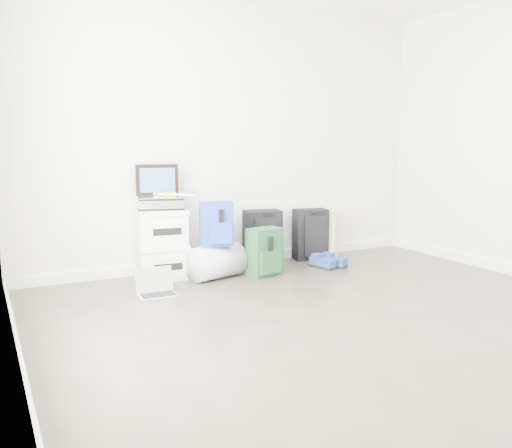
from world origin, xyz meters
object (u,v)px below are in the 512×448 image
briefcase (161,203)px  laptop (156,289)px  large_suitcase (263,238)px  boxes_stack (162,244)px  carry_on (311,234)px  duffel_bag (216,262)px

briefcase → laptop: size_ratio=1.25×
briefcase → large_suitcase: (1.11, 0.02, -0.43)m
briefcase → large_suitcase: briefcase is taller
boxes_stack → carry_on: (1.71, 0.03, -0.05)m
boxes_stack → carry_on: boxes_stack is taller
briefcase → laptop: 0.89m
carry_on → boxes_stack: bearing=-167.3°
boxes_stack → large_suitcase: boxes_stack is taller
briefcase → large_suitcase: bearing=16.7°
boxes_stack → laptop: (-0.23, -0.54, -0.28)m
large_suitcase → carry_on: 0.61m
duffel_bag → large_suitcase: (0.66, 0.27, 0.13)m
briefcase → laptop: bearing=-97.6°
boxes_stack → duffel_bag: 0.54m
briefcase → laptop: briefcase is taller
duffel_bag → large_suitcase: large_suitcase is taller
briefcase → boxes_stack: bearing=0.0°
large_suitcase → carry_on: (0.61, 0.01, -0.01)m
carry_on → briefcase: bearing=-167.3°
duffel_bag → laptop: bearing=-171.5°
duffel_bag → laptop: duffel_bag is taller
large_suitcase → carry_on: size_ratio=1.04×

